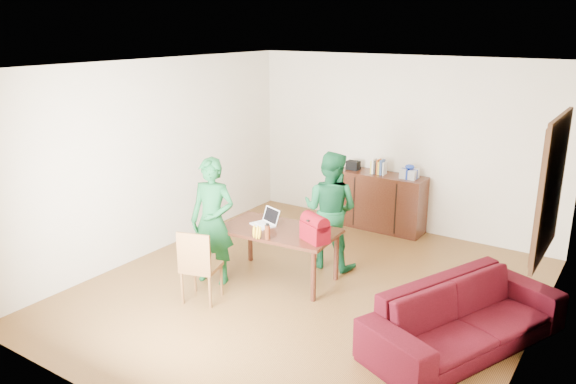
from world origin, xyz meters
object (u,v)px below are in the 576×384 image
Objects in this scene: person_far at (330,210)px; laptop at (263,222)px; bottle at (267,231)px; table at (279,235)px; person_near at (213,221)px; sofa at (465,317)px; chair at (201,280)px; red_bag at (315,230)px.

person_far reaches higher than laptop.
laptop reaches higher than bottle.
table is 0.95× the size of person_near.
laptop is 2.72m from sofa.
chair is at bearing 61.14° from person_far.
bottle reaches higher than sofa.
person_near is (-0.23, 0.49, 0.54)m from chair.
person_near is 4.56× the size of laptop.
person_near is 1.30m from red_bag.
person_far is at bearing 61.49° from table.
person_far is 4.51× the size of laptop.
red_bag reaches higher than chair.
table is at bearing 101.62° from bottle.
red_bag is at bearing 24.34° from chair.
chair is at bearing -81.19° from laptop.
sofa is at bearing 19.33° from red_bag.
person_near is at bearing -111.16° from laptop.
person_far is 1.11m from bottle.
table reaches higher than sofa.
red_bag is (0.26, -0.82, 0.02)m from person_far.
table is 4.28× the size of red_bag.
sofa is at bearing 2.48° from bottle.
sofa is at bearing -9.90° from person_near.
table is 7.80× the size of bottle.
sofa is at bearing 14.72° from laptop.
person_near is at bearing -169.74° from bottle.
person_far is 8.13× the size of bottle.
chair is 1.94m from person_far.
red_bag is 0.16× the size of sofa.
table is 0.85m from person_near.
person_near reaches higher than table.
red_bag is (0.82, -0.08, 0.09)m from laptop.
sofa is (2.43, -0.25, -0.28)m from table.
sofa is (1.86, -0.16, -0.49)m from red_bag.
person_far is at bearing 77.18° from bottle.
person_near is 0.64m from laptop.
person_near is at bearing 117.28° from sofa.
bottle is (0.74, 0.13, -0.02)m from person_near.
table is 0.69× the size of sofa.
sofa is at bearing -2.55° from chair.
sofa is (2.36, 0.10, -0.45)m from bottle.
chair is 0.56× the size of person_near.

